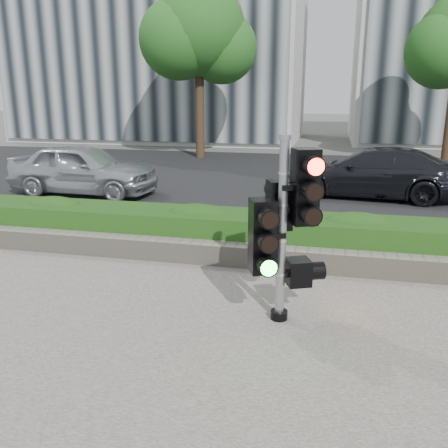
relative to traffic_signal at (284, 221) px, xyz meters
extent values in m
plane|color=#51514C|center=(-0.52, -0.20, -1.26)|extent=(120.00, 120.00, 0.00)
cube|color=black|center=(-0.52, 9.80, -1.25)|extent=(60.00, 13.00, 0.02)
cube|color=gray|center=(-0.52, 2.95, -1.20)|extent=(60.00, 0.25, 0.12)
cube|color=gray|center=(-0.52, 1.70, -1.06)|extent=(12.00, 0.32, 0.34)
cube|color=#387724|center=(-0.52, 2.35, -0.89)|extent=(12.00, 1.00, 0.68)
cube|color=#B7B7B2|center=(-9.52, 22.80, 6.24)|extent=(16.00, 9.00, 15.00)
cylinder|color=black|center=(-5.02, 14.30, 0.75)|extent=(0.36, 0.36, 4.03)
sphere|color=#164F1D|center=(-5.02, 14.30, 3.92)|extent=(3.74, 3.74, 3.74)
sphere|color=#164F1D|center=(-4.16, 14.66, 3.20)|extent=(2.88, 2.88, 2.88)
sphere|color=#164F1D|center=(-5.74, 13.87, 3.49)|extent=(3.17, 3.17, 3.17)
sphere|color=#164F1D|center=(-5.02, 15.02, 4.78)|extent=(2.59, 2.59, 2.59)
sphere|color=#164F1D|center=(4.34, 14.92, 2.96)|extent=(2.82, 2.82, 2.82)
cylinder|color=black|center=(-0.02, -0.04, -1.18)|extent=(0.21, 0.21, 0.11)
cylinder|color=gray|center=(-0.02, -0.04, -0.14)|extent=(0.11, 0.11, 2.18)
cylinder|color=gray|center=(-0.02, -0.04, 0.97)|extent=(0.14, 0.14, 0.05)
cube|color=#FF1107|center=(0.22, 0.02, 0.41)|extent=(0.36, 0.36, 0.87)
cube|color=#14E51E|center=(-0.23, -0.17, -0.15)|extent=(0.36, 0.36, 0.87)
cube|color=black|center=(-0.08, 0.20, 0.15)|extent=(0.36, 0.36, 0.60)
cube|color=orange|center=(0.19, 0.08, -0.65)|extent=(0.36, 0.36, 0.32)
imported|color=silver|center=(-6.08, 6.25, -0.56)|extent=(4.10, 1.79, 1.37)
imported|color=black|center=(1.57, 7.65, -0.59)|extent=(4.71, 2.41, 1.31)
camera|label=1|loc=(0.51, -5.36, 1.45)|focal=38.00mm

